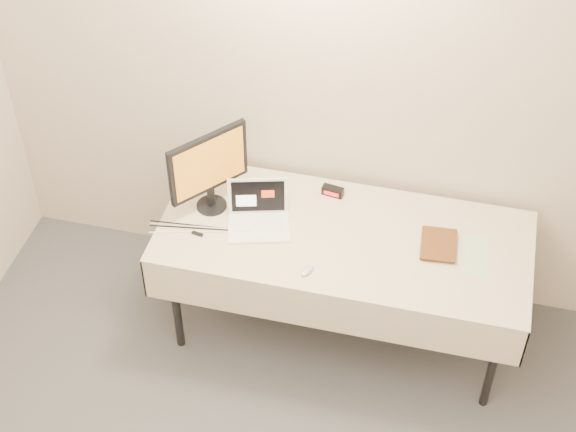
% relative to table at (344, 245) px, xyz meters
% --- Properties ---
extents(back_wall, '(4.00, 0.10, 2.70)m').
position_rel_table_xyz_m(back_wall, '(0.00, 0.45, 0.67)').
color(back_wall, beige).
rests_on(back_wall, ground).
extents(table, '(1.86, 0.81, 0.74)m').
position_rel_table_xyz_m(table, '(0.00, 0.00, 0.00)').
color(table, black).
rests_on(table, ground).
extents(laptop, '(0.36, 0.33, 0.21)m').
position_rel_table_xyz_m(laptop, '(-0.44, -0.01, 0.11)').
color(laptop, white).
rests_on(laptop, table).
extents(monitor, '(0.30, 0.36, 0.46)m').
position_rel_table_xyz_m(monitor, '(-0.71, 0.05, 0.33)').
color(monitor, black).
rests_on(monitor, table).
extents(book, '(0.17, 0.03, 0.23)m').
position_rel_table_xyz_m(book, '(0.38, 0.03, 0.18)').
color(book, brown).
rests_on(book, table).
extents(alarm_clock, '(0.12, 0.06, 0.05)m').
position_rel_table_xyz_m(alarm_clock, '(-0.12, 0.29, 0.09)').
color(alarm_clock, black).
rests_on(alarm_clock, table).
extents(clicker, '(0.07, 0.09, 0.02)m').
position_rel_table_xyz_m(clicker, '(-0.13, -0.28, 0.07)').
color(clicker, '#BBBBBD').
rests_on(clicker, table).
extents(paper_form, '(0.12, 0.28, 0.00)m').
position_rel_table_xyz_m(paper_form, '(0.65, 0.01, 0.06)').
color(paper_form, beige).
rests_on(paper_form, table).
extents(usb_dongle, '(0.06, 0.03, 0.01)m').
position_rel_table_xyz_m(usb_dongle, '(-0.71, -0.17, 0.07)').
color(usb_dongle, black).
rests_on(usb_dongle, table).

